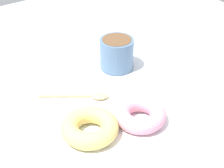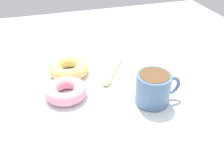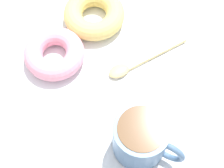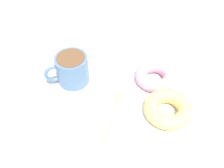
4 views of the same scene
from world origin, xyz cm
name	(u,v)px [view 4 (image 4 of 4)]	position (x,y,z in cm)	size (l,w,h in cm)	color
ground_plane	(115,95)	(0.00, 0.00, -1.00)	(120.00, 120.00, 2.00)	#B2BCC6
napkin	(112,90)	(1.01, 0.39, 0.15)	(34.26, 34.26, 0.30)	white
coffee_cup	(72,69)	(7.60, 8.32, 4.14)	(7.92, 10.84, 7.41)	slate
donut_near_cup	(168,109)	(-10.02, -8.56, 1.94)	(10.73, 10.73, 3.28)	#E5C66B
donut_far	(155,75)	(0.21, -10.76, 1.87)	(10.08, 10.08, 3.14)	pink
spoon	(115,106)	(-4.21, 1.74, 0.70)	(12.99, 9.37, 0.90)	#D8B772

